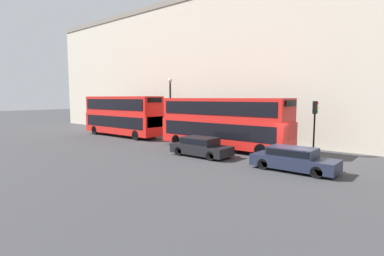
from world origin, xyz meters
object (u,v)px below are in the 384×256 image
bus_leading (223,121)px  pedestrian (192,131)px  car_dark_sedan (293,158)px  traffic_light (315,117)px  car_hatchback (201,146)px  bus_second_in_queue (122,114)px

bus_leading → pedestrian: bus_leading is taller
car_dark_sedan → traffic_light: traffic_light is taller
car_hatchback → traffic_light: (5.12, -6.24, 2.11)m
bus_second_in_queue → traffic_light: 19.85m
traffic_light → pedestrian: (1.12, 12.34, -1.98)m
bus_second_in_queue → car_dark_sedan: 20.63m
traffic_light → bus_second_in_queue: bearing=95.0°
bus_second_in_queue → car_hatchback: bearing=-104.1°
bus_leading → bus_second_in_queue: size_ratio=1.07×
bus_leading → traffic_light: 6.89m
car_hatchback → traffic_light: bearing=-50.7°
bus_second_in_queue → pedestrian: bearing=-69.1°
car_dark_sedan → car_hatchback: bearing=90.0°
bus_leading → car_dark_sedan: size_ratio=2.36×
bus_second_in_queue → traffic_light: size_ratio=2.65×
bus_leading → car_dark_sedan: bus_leading is taller
car_dark_sedan → traffic_light: size_ratio=1.20×
bus_second_in_queue → car_dark_sedan: size_ratio=2.20×
bus_leading → traffic_light: size_ratio=2.84×
bus_second_in_queue → car_hatchback: (-3.40, -13.53, -1.66)m
bus_leading → car_dark_sedan: 8.08m
car_hatchback → traffic_light: traffic_light is taller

